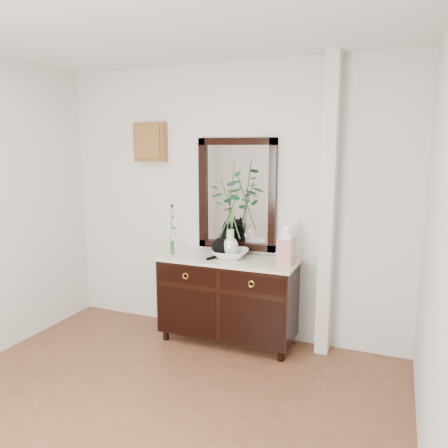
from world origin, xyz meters
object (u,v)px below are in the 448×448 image
at_px(sideboard, 228,296).
at_px(cat, 223,240).
at_px(lotus_bowl, 230,254).
at_px(ginger_jar, 287,244).

height_order(sideboard, cat, cat).
relative_size(lotus_bowl, ginger_jar, 0.91).
distance_m(cat, ginger_jar, 0.64).
relative_size(cat, lotus_bowl, 0.95).
bearing_deg(lotus_bowl, cat, 159.64).
distance_m(sideboard, ginger_jar, 0.80).
xyz_separation_m(cat, lotus_bowl, (0.08, -0.03, -0.12)).
bearing_deg(sideboard, ginger_jar, -0.37).
bearing_deg(cat, lotus_bowl, -1.23).
bearing_deg(ginger_jar, lotus_bowl, 178.37).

